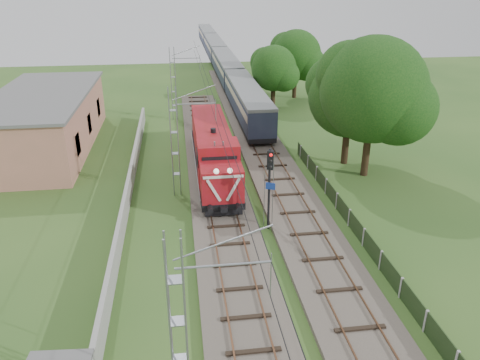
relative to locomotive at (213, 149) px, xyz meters
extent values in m
plane|color=#2C521E|center=(0.00, -15.34, -2.18)|extent=(140.00, 140.00, 0.00)
cube|color=#6B6054|center=(0.00, -8.34, -2.03)|extent=(4.20, 70.00, 0.30)
cube|color=black|center=(0.00, -8.34, -1.83)|extent=(2.40, 70.00, 0.10)
cube|color=brown|center=(-0.85, -8.34, -1.76)|extent=(0.08, 70.00, 0.05)
cube|color=brown|center=(0.85, -8.34, -1.76)|extent=(0.08, 70.00, 0.05)
cube|color=#6B6054|center=(5.00, 4.66, -2.03)|extent=(4.20, 80.00, 0.30)
cube|color=black|center=(5.00, 4.66, -1.83)|extent=(2.40, 80.00, 0.10)
cube|color=brown|center=(4.15, 4.66, -1.76)|extent=(0.08, 80.00, 0.05)
cube|color=brown|center=(5.85, 4.66, -1.76)|extent=(0.08, 80.00, 0.05)
cylinder|color=gray|center=(-1.50, -23.34, 4.62)|extent=(3.00, 0.08, 0.08)
cylinder|color=gray|center=(-1.50, -3.34, 4.62)|extent=(3.00, 0.08, 0.08)
cylinder|color=gray|center=(-1.50, 16.66, 4.62)|extent=(3.00, 0.08, 0.08)
cylinder|color=black|center=(0.00, -3.34, 3.32)|extent=(0.03, 70.00, 0.03)
cylinder|color=black|center=(0.00, -3.34, 4.62)|extent=(0.03, 70.00, 0.03)
cube|color=#9E9E99|center=(-6.50, -3.34, -1.43)|extent=(0.25, 40.00, 1.50)
cube|color=#B97663|center=(-15.00, 8.66, 0.32)|extent=(8.00, 20.00, 5.00)
cube|color=#606060|center=(-15.00, 8.66, 2.92)|extent=(8.40, 20.40, 0.25)
cube|color=black|center=(-11.05, 2.66, 0.02)|extent=(0.10, 1.60, 1.80)
cube|color=black|center=(-11.05, 8.66, 0.02)|extent=(0.10, 1.60, 1.80)
cube|color=black|center=(-11.05, 14.66, 0.02)|extent=(0.10, 1.60, 1.80)
cube|color=black|center=(8.00, -12.34, -1.58)|extent=(0.05, 32.00, 1.15)
cube|color=#9E9E99|center=(8.00, 2.66, -1.58)|extent=(0.12, 0.12, 1.20)
cube|color=black|center=(0.00, 0.12, -1.20)|extent=(2.90, 16.43, 0.48)
cube|color=black|center=(0.00, -5.20, -1.49)|extent=(2.13, 3.48, 0.48)
cube|color=black|center=(0.00, 5.43, -1.49)|extent=(2.13, 3.48, 0.48)
cube|color=black|center=(0.00, -8.00, -1.59)|extent=(2.51, 0.24, 0.34)
cube|color=maroon|center=(0.00, -6.89, 0.15)|extent=(2.80, 2.42, 2.22)
sphere|color=white|center=(-0.43, -8.05, 1.41)|extent=(0.35, 0.35, 0.35)
sphere|color=white|center=(0.43, -8.05, 1.41)|extent=(0.35, 0.35, 0.35)
cube|color=silver|center=(-0.63, -8.12, 0.10)|extent=(0.97, 0.06, 1.62)
cube|color=silver|center=(0.63, -8.12, 0.10)|extent=(0.97, 0.06, 1.62)
cube|color=silver|center=(0.00, -8.12, 1.02)|extent=(2.61, 0.06, 0.17)
cube|color=maroon|center=(0.00, -4.52, 0.59)|extent=(2.90, 2.32, 3.09)
cube|color=black|center=(0.00, -5.70, 1.07)|extent=(2.42, 0.06, 0.87)
cube|color=maroon|center=(0.00, 2.49, 0.30)|extent=(2.71, 11.70, 2.51)
cylinder|color=black|center=(0.00, -0.46, 1.70)|extent=(0.43, 0.43, 0.39)
cylinder|color=gray|center=(-0.29, -5.29, 2.28)|extent=(0.12, 0.12, 0.34)
cylinder|color=gray|center=(0.29, -5.29, 2.28)|extent=(0.12, 0.12, 0.34)
cube|color=black|center=(5.00, 15.35, -1.32)|extent=(2.68, 20.31, 0.46)
cube|color=#2D334B|center=(5.00, 15.35, 0.16)|extent=(2.77, 20.31, 2.49)
cube|color=#C0B295|center=(5.00, 15.35, 0.62)|extent=(2.81, 19.49, 0.69)
cube|color=slate|center=(5.00, 15.35, 1.54)|extent=(2.82, 20.31, 0.32)
cube|color=black|center=(5.00, 36.58, -1.32)|extent=(2.68, 20.31, 0.46)
cube|color=#2D334B|center=(5.00, 36.58, 0.16)|extent=(2.77, 20.31, 2.49)
cube|color=#C0B295|center=(5.00, 36.58, 0.62)|extent=(2.81, 19.49, 0.69)
cube|color=slate|center=(5.00, 36.58, 1.54)|extent=(2.82, 20.31, 0.32)
cube|color=black|center=(5.00, 57.81, -1.32)|extent=(2.68, 20.31, 0.46)
cube|color=#2D334B|center=(5.00, 57.81, 0.16)|extent=(2.77, 20.31, 2.49)
cube|color=#C0B295|center=(5.00, 57.81, 0.62)|extent=(2.81, 19.49, 0.69)
cube|color=slate|center=(5.00, 57.81, 1.54)|extent=(2.82, 20.31, 0.32)
cube|color=black|center=(5.00, 79.04, -1.32)|extent=(2.68, 20.31, 0.46)
cube|color=#2D334B|center=(5.00, 79.04, 0.16)|extent=(2.77, 20.31, 2.49)
cube|color=#C0B295|center=(5.00, 79.04, 0.62)|extent=(2.81, 19.49, 0.69)
cube|color=slate|center=(5.00, 79.04, 1.54)|extent=(2.82, 20.31, 0.32)
cylinder|color=black|center=(2.73, -9.45, 0.54)|extent=(0.15, 0.15, 5.44)
cube|color=black|center=(2.73, -9.61, 2.61)|extent=(0.44, 0.37, 1.20)
sphere|color=red|center=(2.73, -9.74, 2.99)|extent=(0.20, 0.20, 0.20)
sphere|color=black|center=(2.73, -9.74, 2.61)|extent=(0.20, 0.20, 0.20)
sphere|color=black|center=(2.73, -9.74, 2.22)|extent=(0.20, 0.20, 0.20)
cube|color=navy|center=(2.78, -9.58, 0.86)|extent=(0.57, 0.28, 0.44)
cylinder|color=#3A2C18|center=(11.47, 1.03, -0.07)|extent=(0.58, 0.58, 4.22)
sphere|color=#0F3910|center=(11.47, 1.03, 3.76)|extent=(6.90, 6.90, 6.90)
sphere|color=#0F3910|center=(12.85, -0.01, 2.80)|extent=(4.83, 4.83, 4.83)
sphere|color=#0F3910|center=(10.26, 2.24, 4.53)|extent=(4.49, 4.49, 4.49)
cylinder|color=#3A2C18|center=(12.19, -1.76, 0.31)|extent=(0.58, 0.58, 4.98)
sphere|color=#0F3910|center=(12.19, -1.76, 4.84)|extent=(8.15, 8.15, 8.15)
sphere|color=#0F3910|center=(13.82, -2.99, 3.71)|extent=(5.71, 5.71, 5.71)
sphere|color=#0F3910|center=(10.76, -0.34, 5.74)|extent=(5.30, 5.30, 5.30)
cylinder|color=#3A2C18|center=(9.13, 20.86, -0.50)|extent=(0.56, 0.56, 3.36)
sphere|color=#0F3910|center=(9.13, 20.86, 2.55)|extent=(5.50, 5.50, 5.50)
sphere|color=#0F3910|center=(10.23, 20.03, 1.79)|extent=(3.85, 3.85, 3.85)
sphere|color=#0F3910|center=(8.17, 21.82, 3.16)|extent=(3.57, 3.57, 3.57)
cylinder|color=#3A2C18|center=(12.91, 25.10, -0.20)|extent=(0.56, 0.56, 3.96)
sphere|color=#0F3910|center=(12.91, 25.10, 3.40)|extent=(6.48, 6.48, 6.48)
sphere|color=#0F3910|center=(14.20, 24.13, 2.50)|extent=(4.54, 4.54, 4.54)
sphere|color=#0F3910|center=(11.77, 26.24, 4.12)|extent=(4.21, 4.21, 4.21)
camera|label=1|loc=(-2.62, -35.41, 12.76)|focal=35.00mm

